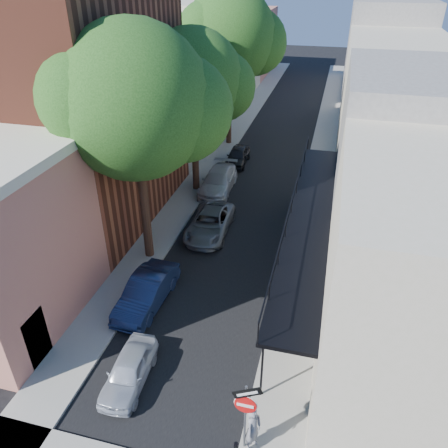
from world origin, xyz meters
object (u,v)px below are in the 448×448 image
Objects in this scene: oak_far at (236,38)px; parked_car_c at (210,223)px; sign_post at (246,407)px; parked_car_a at (129,370)px; oak_near at (146,104)px; pedestrian at (253,429)px; parked_car_b at (147,292)px; parked_car_e at (238,156)px; parked_car_d at (218,181)px; oak_mid at (200,82)px.

oak_far is 16.30m from parked_car_c.
sign_post is 27.80m from oak_far.
oak_far is 3.62× the size of parked_car_a.
oak_near is at bearing -90.04° from oak_far.
parked_car_c is at bearing 42.34° from pedestrian.
parked_car_b is 1.14× the size of parked_car_e.
oak_near is 2.38× the size of parked_car_d.
parked_car_a is at bearing 94.02° from pedestrian.
parked_car_d is (-0.95, 15.82, 0.14)m from parked_car_a.
parked_car_a is 5.02m from pedestrian.
parked_car_a is at bearing -88.24° from parked_car_d.
oak_mid is 13.36m from parked_car_b.
oak_mid is 2.13× the size of parked_car_d.
sign_post is at bearing -76.09° from oak_far.
oak_near is at bearing -96.93° from parked_car_e.
oak_near is at bearing 106.98° from parked_car_b.
parked_car_e is at bearing 74.80° from oak_mid.
parked_car_e is at bearing 103.47° from sign_post.
pedestrian is at bearing -40.16° from parked_car_b.
parked_car_c is 0.96× the size of parked_car_d.
oak_mid is at bearing 109.54° from parked_car_c.
oak_mid is 0.86× the size of oak_far.
oak_far reaches higher than parked_car_c.
oak_mid is 19.45m from pedestrian.
parked_car_b is (0.99, -11.71, -6.36)m from oak_mid.
oak_mid is at bearing 97.76° from parked_car_b.
parked_car_b is at bearing 135.22° from sign_post.
parked_car_a is (2.02, -15.76, -6.50)m from oak_mid.
sign_post is 5.02m from parked_car_a.
sign_post is 0.29× the size of oak_mid.
parked_car_d is (-5.51, 17.32, -1.34)m from sign_post.
pedestrian is at bearing -69.59° from parked_car_c.
parked_car_b reaches higher than parked_car_c.
oak_mid is 8.12m from parked_car_e.
parked_car_c is (2.02, -5.24, -6.42)m from oak_mid.
sign_post is 0.62× the size of parked_car_d.
parked_car_a is 0.78× the size of parked_car_b.
parked_car_e is (1.25, 12.75, -7.25)m from oak_near.
parked_car_a is 0.71× the size of parked_car_c.
oak_far is (0.01, 17.01, 0.38)m from oak_near.
oak_far is 11.78m from parked_car_d.
oak_near is 2.71× the size of parked_car_b.
parked_car_b is at bearing -92.07° from parked_car_d.
parked_car_b is at bearing 101.19° from parked_car_a.
parked_car_d is at bearing 3.38° from oak_mid.
sign_post reaches higher than parked_car_b.
oak_mid is at bearing 110.86° from sign_post.
sign_post is 0.25× the size of oak_far.
oak_mid is 2.42× the size of parked_car_b.
parked_car_b is (0.93, -3.74, -7.18)m from oak_near.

